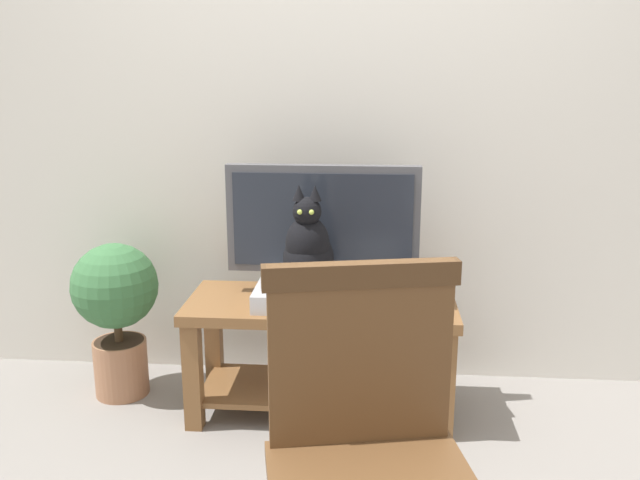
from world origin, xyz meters
TOP-DOWN VIEW (x-y plane):
  - back_wall at (0.00, 0.97)m, footprint 7.00×0.12m
  - tv_stand at (-0.08, 0.52)m, footprint 1.11×0.46m
  - tv at (-0.08, 0.61)m, footprint 0.80×0.20m
  - media_box at (-0.12, 0.45)m, footprint 0.43×0.27m
  - cat at (-0.12, 0.44)m, footprint 0.20×0.35m
  - wooden_chair at (0.13, -0.70)m, footprint 0.57×0.57m
  - book_stack at (0.32, 0.52)m, footprint 0.23×0.20m
  - potted_plant at (-0.99, 0.60)m, footprint 0.37×0.37m

SIDE VIEW (x-z plane):
  - tv_stand at x=-0.08m, z-range 0.09..0.59m
  - potted_plant at x=-0.99m, z-range 0.08..0.78m
  - media_box at x=-0.12m, z-range 0.50..0.58m
  - book_stack at x=0.32m, z-range 0.50..0.63m
  - wooden_chair at x=0.13m, z-range 0.09..1.08m
  - cat at x=-0.12m, z-range 0.52..0.95m
  - tv at x=-0.08m, z-range 0.52..1.07m
  - back_wall at x=0.00m, z-range 0.00..2.80m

